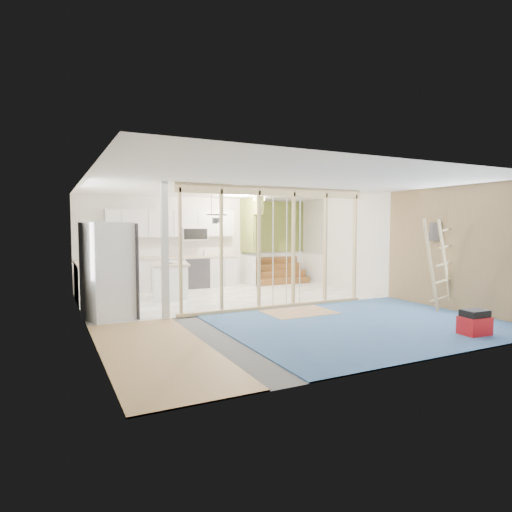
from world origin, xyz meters
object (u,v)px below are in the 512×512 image
island (170,281)px  toolbox (475,323)px  ladder (440,265)px  fridge (109,271)px

island → toolbox: size_ratio=2.22×
island → toolbox: island is taller
toolbox → ladder: size_ratio=0.25×
toolbox → ladder: 2.14m
island → ladder: size_ratio=0.55×
fridge → island: bearing=31.6°
island → toolbox: bearing=-47.3°
island → ladder: ladder is taller
fridge → ladder: (6.25, -2.20, 0.05)m
fridge → island: fridge is taller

